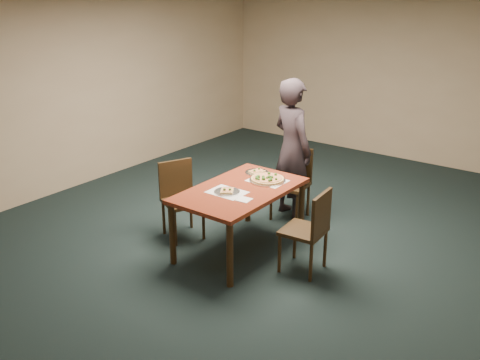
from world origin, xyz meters
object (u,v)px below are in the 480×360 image
Objects in this scene: slice_plate_near at (227,191)px; pizza_pan at (267,179)px; chair_far at (293,179)px; chair_right at (311,227)px; chair_left at (180,194)px; diner at (292,149)px; slice_plate_far at (257,172)px; dining_table at (240,196)px.

pizza_pan is at bearing 74.74° from slice_plate_near.
chair_far is at bearing 89.06° from slice_plate_near.
chair_right is (0.90, -1.12, 0.00)m from chair_far.
chair_left is (-0.79, -1.27, 0.00)m from chair_far.
chair_right is at bearing -23.44° from pizza_pan.
diner is at bearing -6.15° from chair_left.
slice_plate_near is at bearing -81.85° from slice_plate_far.
chair_left is 3.25× the size of slice_plate_near.
chair_far is at bearing -146.21° from chair_right.
chair_far is 1.00× the size of chair_right.
slice_plate_near is (-0.05, -0.17, 0.11)m from dining_table.
dining_table is at bearing 75.44° from slice_plate_near.
chair_far and chair_left have the same top height.
dining_table is at bearing 115.22° from diner.
diner is at bearing 101.67° from pizza_pan.
pizza_pan is 0.57m from slice_plate_near.
slice_plate_far is (0.67, 0.63, 0.25)m from chair_left.
slice_plate_far is at bearing 105.42° from dining_table.
chair_left is 1.00× the size of chair_right.
dining_table is at bearing -74.58° from slice_plate_far.
dining_table is at bearing -96.18° from chair_far.
chair_left is at bearing 81.90° from diner.
chair_right is at bearing -58.69° from chair_far.
chair_left is at bearing -89.85° from chair_right.
pizza_pan is (0.11, 0.38, 0.12)m from dining_table.
pizza_pan is at bearing -118.28° from chair_right.
chair_far is 0.39m from diner.
dining_table is at bearing -105.58° from pizza_pan.
chair_right is 0.98m from slice_plate_near.
pizza_pan is at bearing 123.94° from diner.
chair_far reaches higher than pizza_pan.
slice_plate_far is (-0.15, 0.53, 0.10)m from dining_table.
dining_table is 0.83× the size of diner.
chair_left reaches higher than slice_plate_near.
pizza_pan reaches higher than slice_plate_near.
chair_right is (1.69, 0.15, 0.00)m from chair_left.
chair_right reaches higher than dining_table.
diner reaches higher than chair_far.
chair_far reaches higher than slice_plate_far.
chair_far is 0.84m from pizza_pan.
chair_left is 3.25× the size of slice_plate_far.
chair_right is at bearing 151.69° from diner.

